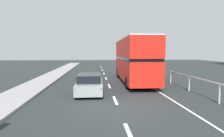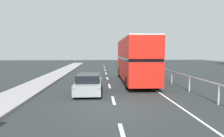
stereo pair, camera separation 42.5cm
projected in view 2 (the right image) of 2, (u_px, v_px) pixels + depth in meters
ground_plane at (115, 109)px, 10.07m from camera, size 74.33×120.00×0.10m
lane_paint_markings at (130, 81)px, 19.10m from camera, size 3.61×46.00×0.01m
bridge_side_railing at (165, 72)px, 19.29m from camera, size 0.10×42.00×1.17m
double_decker_bus_red at (135, 59)px, 18.55m from camera, size 2.79×10.46×4.21m
hatchback_car_near at (89, 84)px, 13.65m from camera, size 1.84×4.32×1.38m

